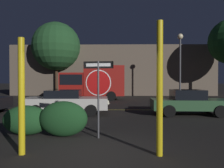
{
  "coord_description": "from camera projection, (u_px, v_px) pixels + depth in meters",
  "views": [
    {
      "loc": [
        0.59,
        -5.23,
        1.78
      ],
      "look_at": [
        0.39,
        5.37,
        1.62
      ],
      "focal_mm": 35.0,
      "sensor_mm": 36.0,
      "label": 1
    }
  ],
  "objects": [
    {
      "name": "delivery_truck",
      "position": [
        92.0,
        82.0,
        20.37
      ],
      "size": [
        5.91,
        2.51,
        3.15
      ],
      "rotation": [
        0.0,
        0.0,
        1.6
      ],
      "color": "maroon",
      "rests_on": "ground_plane"
    },
    {
      "name": "road_center_stripe",
      "position": [
        106.0,
        110.0,
        13.35
      ],
      "size": [
        36.59,
        0.12,
        0.01
      ],
      "primitive_type": "cube",
      "color": "gold",
      "rests_on": "ground_plane"
    },
    {
      "name": "hedge_bush_2",
      "position": [
        63.0,
        119.0,
        6.96
      ],
      "size": [
        1.54,
        0.73,
        1.13
      ],
      "primitive_type": "ellipsoid",
      "color": "#19421E",
      "rests_on": "ground_plane"
    },
    {
      "name": "street_lamp",
      "position": [
        180.0,
        54.0,
        20.01
      ],
      "size": [
        0.51,
        0.51,
        6.09
      ],
      "color": "#4C4C51",
      "rests_on": "ground_plane"
    },
    {
      "name": "hedge_bush_1",
      "position": [
        26.0,
        120.0,
        7.16
      ],
      "size": [
        1.56,
        0.75,
        0.97
      ],
      "primitive_type": "ellipsoid",
      "color": "#1E4C23",
      "rests_on": "ground_plane"
    },
    {
      "name": "building_backdrop",
      "position": [
        113.0,
        71.0,
        27.82
      ],
      "size": [
        24.51,
        4.45,
        6.03
      ],
      "primitive_type": "cube",
      "color": "#6B5B4C",
      "rests_on": "ground_plane"
    },
    {
      "name": "stop_sign",
      "position": [
        98.0,
        83.0,
        6.74
      ],
      "size": [
        0.94,
        0.16,
        2.39
      ],
      "rotation": [
        0.0,
        0.0,
        -0.14
      ],
      "color": "#4C4C51",
      "rests_on": "ground_plane"
    },
    {
      "name": "ground_plane",
      "position": [
        92.0,
        154.0,
        5.27
      ],
      "size": [
        260.0,
        260.0,
        0.0
      ],
      "primitive_type": "plane",
      "color": "black"
    },
    {
      "name": "passing_car_3",
      "position": [
        189.0,
        102.0,
        11.35
      ],
      "size": [
        4.07,
        1.95,
        1.31
      ],
      "rotation": [
        0.0,
        0.0,
        -1.6
      ],
      "color": "#335B38",
      "rests_on": "ground_plane"
    },
    {
      "name": "yellow_pole_left",
      "position": [
        21.0,
        96.0,
        5.25
      ],
      "size": [
        0.16,
        0.16,
        2.82
      ],
      "primitive_type": "cylinder",
      "color": "yellow",
      "rests_on": "ground_plane"
    },
    {
      "name": "yellow_pole_right",
      "position": [
        160.0,
        88.0,
        5.16
      ],
      "size": [
        0.15,
        0.15,
        3.2
      ],
      "primitive_type": "cylinder",
      "color": "yellow",
      "rests_on": "ground_plane"
    },
    {
      "name": "tree_0",
      "position": [
        56.0,
        46.0,
        25.26
      ],
      "size": [
        5.56,
        5.56,
        8.53
      ],
      "color": "#422D1E",
      "rests_on": "ground_plane"
    },
    {
      "name": "passing_car_2",
      "position": [
        66.0,
        102.0,
        11.57
      ],
      "size": [
        4.53,
        2.04,
        1.28
      ],
      "rotation": [
        0.0,
        0.0,
        -1.51
      ],
      "color": "silver",
      "rests_on": "ground_plane"
    }
  ]
}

